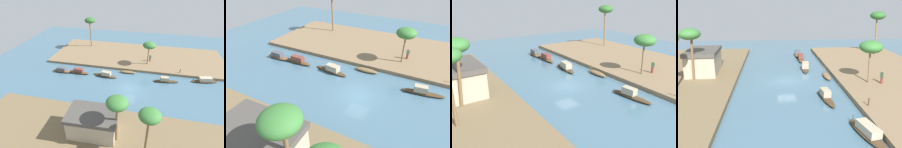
# 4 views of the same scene
# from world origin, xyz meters

# --- Properties ---
(river_water) EXTENTS (71.50, 71.50, 0.00)m
(river_water) POSITION_xyz_m (0.00, 0.00, 0.00)
(river_water) COLOR #476B7F
(river_water) RESTS_ON ground
(riverbank_left) EXTENTS (42.32, 15.69, 0.52)m
(riverbank_left) POSITION_xyz_m (0.00, -14.59, 0.26)
(riverbank_left) COLOR #846B4C
(riverbank_left) RESTS_ON ground
(sampan_open_hull) EXTENTS (4.18, 1.38, 1.14)m
(sampan_open_hull) POSITION_xyz_m (15.46, -3.18, 0.44)
(sampan_open_hull) COLOR brown
(sampan_open_hull) RESTS_ON river_water
(sampan_upstream_small) EXTENTS (4.69, 1.15, 1.19)m
(sampan_upstream_small) POSITION_xyz_m (11.60, -3.35, 0.46)
(sampan_upstream_small) COLOR brown
(sampan_upstream_small) RESTS_ON river_water
(sampan_downstream_large) EXTENTS (5.34, 1.76, 1.22)m
(sampan_downstream_large) POSITION_xyz_m (5.52, -3.36, 0.45)
(sampan_downstream_large) COLOR #47331E
(sampan_downstream_large) RESTS_ON river_water
(sampan_with_tall_canopy) EXTENTS (5.37, 2.21, 1.07)m
(sampan_with_tall_canopy) POSITION_xyz_m (-14.65, -5.66, 0.41)
(sampan_with_tall_canopy) COLOR #47331E
(sampan_with_tall_canopy) RESTS_ON river_water
(sampan_with_red_awning) EXTENTS (5.15, 1.52, 1.15)m
(sampan_with_red_awning) POSITION_xyz_m (-6.83, -3.93, 0.40)
(sampan_with_red_awning) COLOR #47331E
(sampan_with_red_awning) RESTS_ON river_water
(sampan_foreground) EXTENTS (3.46, 0.94, 1.12)m
(sampan_foreground) POSITION_xyz_m (1.14, -5.81, 0.27)
(sampan_foreground) COLOR brown
(sampan_foreground) RESTS_ON river_water
(person_on_near_bank) EXTENTS (0.50, 0.43, 1.66)m
(person_on_near_bank) POSITION_xyz_m (-3.40, -11.87, 1.29)
(person_on_near_bank) COLOR brown
(person_on_near_bank) RESTS_ON riverbank_left
(mooring_post) EXTENTS (0.14, 0.14, 0.84)m
(mooring_post) POSITION_xyz_m (-9.95, -7.57, 0.94)
(mooring_post) COLOR #4C3823
(mooring_post) RESTS_ON riverbank_left
(palm_tree_left_near) EXTENTS (2.86, 2.86, 5.41)m
(palm_tree_left_near) POSITION_xyz_m (-2.86, -10.29, 5.09)
(palm_tree_left_near) COLOR #7F6647
(palm_tree_left_near) RESTS_ON riverbank_left
(palm_tree_left_far) EXTENTS (2.83, 2.83, 8.14)m
(palm_tree_left_far) POSITION_xyz_m (13.56, -18.02, 7.69)
(palm_tree_left_far) COLOR #7F6647
(palm_tree_left_far) RESTS_ON riverbank_left
(palm_tree_right_tall) EXTENTS (2.43, 2.43, 6.72)m
(palm_tree_right_tall) POSITION_xyz_m (-3.72, 13.49, 6.38)
(palm_tree_right_tall) COLOR brown
(palm_tree_right_tall) RESTS_ON riverbank_right
(palm_tree_right_short) EXTENTS (2.67, 2.67, 6.78)m
(palm_tree_right_short) POSITION_xyz_m (0.03, 12.25, 6.41)
(palm_tree_right_short) COLOR brown
(palm_tree_right_short) RESTS_ON riverbank_right
(riverside_building) EXTENTS (6.79, 4.58, 3.41)m
(riverside_building) POSITION_xyz_m (3.33, 11.76, 2.26)
(riverside_building) COLOR tan
(riverside_building) RESTS_ON riverbank_right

